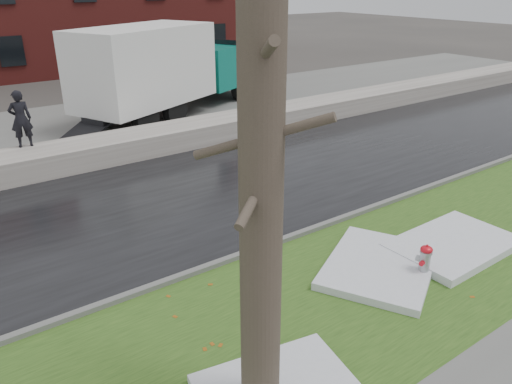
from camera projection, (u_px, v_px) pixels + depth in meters
ground at (292, 270)px, 10.20m from camera, size 120.00×120.00×0.00m
verge at (335, 299)px, 9.26m from camera, size 60.00×4.50×0.04m
road at (187, 197)px, 13.55m from camera, size 60.00×7.00×0.03m
parking_lot at (85, 127)px, 19.89m from camera, size 60.00×9.00×0.03m
curb at (263, 247)px, 10.92m from camera, size 60.00×0.15×0.14m
snowbank at (126, 146)px, 16.54m from camera, size 60.00×1.60×0.75m
bg_tree_right at (252, 11)px, 35.35m from camera, size 1.40×1.62×6.50m
fire_hydrant at (425, 260)px, 9.75m from camera, size 0.36×0.33×0.73m
tree at (261, 190)px, 5.64m from camera, size 1.18×1.33×6.47m
box_truck at (164, 69)px, 20.75m from camera, size 11.13×6.43×3.80m
worker at (21, 119)px, 14.93m from camera, size 0.66×0.46×1.73m
snow_patch_near at (380, 266)px, 10.12m from camera, size 3.24×3.00×0.16m
snow_patch_side at (453, 245)px, 10.91m from camera, size 2.82×1.83×0.18m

